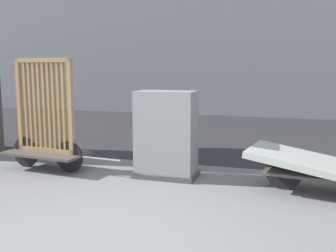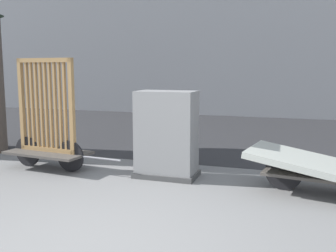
{
  "view_description": "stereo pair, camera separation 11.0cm",
  "coord_description": "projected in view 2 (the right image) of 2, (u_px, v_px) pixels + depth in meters",
  "views": [
    {
      "loc": [
        1.73,
        -3.0,
        1.65
      ],
      "look_at": [
        0.0,
        2.4,
        0.82
      ],
      "focal_mm": 42.0,
      "sensor_mm": 36.0,
      "label": 1
    },
    {
      "loc": [
        1.83,
        -2.97,
        1.65
      ],
      "look_at": [
        0.0,
        2.4,
        0.82
      ],
      "focal_mm": 42.0,
      "sensor_mm": 36.0,
      "label": 2
    }
  ],
  "objects": [
    {
      "name": "road_strip",
      "position": [
        226.0,
        132.0,
        10.19
      ],
      "size": [
        56.0,
        7.18,
        0.01
      ],
      "color": "#2D2D30",
      "rests_on": "ground_plane"
    },
    {
      "name": "bike_cart_with_bedframe",
      "position": [
        48.0,
        131.0,
        6.42
      ],
      "size": [
        2.11,
        0.8,
        1.81
      ],
      "rotation": [
        0.0,
        0.0,
        -0.1
      ],
      "color": "#4C4742",
      "rests_on": "ground_plane"
    },
    {
      "name": "bike_cart_with_mattress",
      "position": [
        320.0,
        168.0,
        5.12
      ],
      "size": [
        2.35,
        1.22,
        0.58
      ],
      "rotation": [
        0.0,
        0.0,
        -0.15
      ],
      "color": "#4C4742",
      "rests_on": "ground_plane"
    },
    {
      "name": "ground_plane",
      "position": [
        84.0,
        250.0,
        3.6
      ],
      "size": [
        60.0,
        60.0,
        0.0
      ],
      "primitive_type": "plane",
      "color": "slate"
    },
    {
      "name": "utility_cabinet",
      "position": [
        167.0,
        137.0,
        5.95
      ],
      "size": [
        0.94,
        0.57,
        1.32
      ],
      "color": "#4C4C4C",
      "rests_on": "ground_plane"
    }
  ]
}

